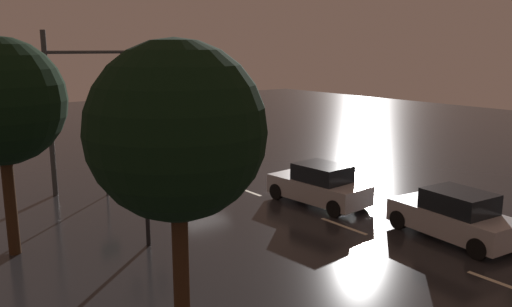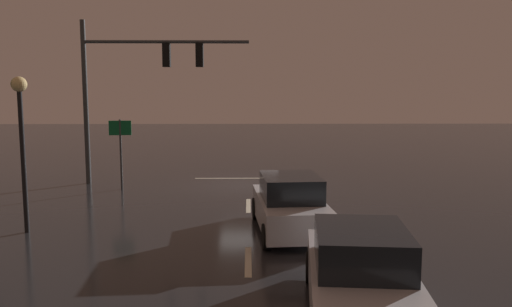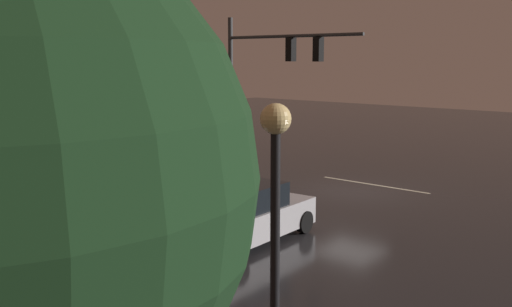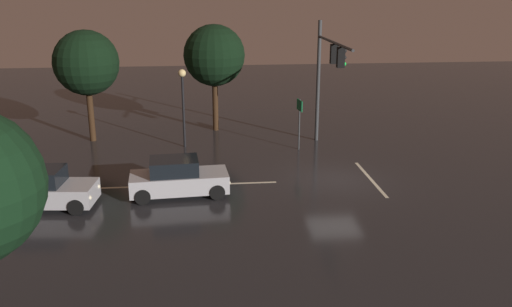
{
  "view_description": "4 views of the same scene",
  "coord_description": "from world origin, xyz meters",
  "px_view_note": "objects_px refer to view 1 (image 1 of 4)",
  "views": [
    {
      "loc": [
        13.39,
        22.31,
        6.38
      ],
      "look_at": [
        0.9,
        5.93,
        2.15
      ],
      "focal_mm": 36.38,
      "sensor_mm": 36.0,
      "label": 1
    },
    {
      "loc": [
        -0.02,
        22.07,
        4.15
      ],
      "look_at": [
        -0.25,
        5.76,
        2.1
      ],
      "focal_mm": 36.14,
      "sensor_mm": 36.0,
      "label": 2
    },
    {
      "loc": [
        -12.33,
        19.92,
        5.27
      ],
      "look_at": [
        0.87,
        4.79,
        2.03
      ],
      "focal_mm": 41.83,
      "sensor_mm": 36.0,
      "label": 3
    },
    {
      "loc": [
        -24.15,
        6.28,
        8.97
      ],
      "look_at": [
        -0.44,
        3.91,
        1.6
      ],
      "focal_mm": 38.18,
      "sensor_mm": 36.0,
      "label": 4
    }
  ],
  "objects_px": {
    "street_lamp_right_kerb": "(145,150)",
    "tree_right_near": "(0,102)",
    "car_distant": "(454,216)",
    "traffic_signal_assembly": "(98,84)",
    "route_sign": "(105,148)",
    "car_approaching": "(319,185)",
    "tree_right_far": "(177,132)"
  },
  "relations": [
    {
      "from": "street_lamp_right_kerb",
      "to": "tree_right_near",
      "type": "height_order",
      "value": "tree_right_near"
    },
    {
      "from": "car_distant",
      "to": "tree_right_near",
      "type": "xyz_separation_m",
      "value": [
        12.15,
        -7.63,
        3.99
      ]
    },
    {
      "from": "traffic_signal_assembly",
      "to": "route_sign",
      "type": "xyz_separation_m",
      "value": [
        0.41,
        1.41,
        -2.68
      ]
    },
    {
      "from": "traffic_signal_assembly",
      "to": "tree_right_near",
      "type": "bearing_deg",
      "value": 48.87
    },
    {
      "from": "car_distant",
      "to": "route_sign",
      "type": "xyz_separation_m",
      "value": [
        7.31,
        -12.22,
        1.3
      ]
    },
    {
      "from": "tree_right_near",
      "to": "car_distant",
      "type": "bearing_deg",
      "value": 147.87
    },
    {
      "from": "traffic_signal_assembly",
      "to": "car_distant",
      "type": "xyz_separation_m",
      "value": [
        -6.9,
        13.63,
        -3.98
      ]
    },
    {
      "from": "car_approaching",
      "to": "tree_right_near",
      "type": "xyz_separation_m",
      "value": [
        11.32,
        -1.99,
        3.99
      ]
    },
    {
      "from": "car_distant",
      "to": "street_lamp_right_kerb",
      "type": "xyz_separation_m",
      "value": [
        8.48,
        -5.72,
        2.4
      ]
    },
    {
      "from": "traffic_signal_assembly",
      "to": "tree_right_near",
      "type": "height_order",
      "value": "traffic_signal_assembly"
    },
    {
      "from": "tree_right_far",
      "to": "route_sign",
      "type": "bearing_deg",
      "value": -104.06
    },
    {
      "from": "street_lamp_right_kerb",
      "to": "traffic_signal_assembly",
      "type": "bearing_deg",
      "value": -101.28
    },
    {
      "from": "route_sign",
      "to": "tree_right_near",
      "type": "height_order",
      "value": "tree_right_near"
    },
    {
      "from": "route_sign",
      "to": "car_approaching",
      "type": "bearing_deg",
      "value": 134.56
    },
    {
      "from": "car_approaching",
      "to": "tree_right_far",
      "type": "bearing_deg",
      "value": 29.9
    },
    {
      "from": "traffic_signal_assembly",
      "to": "tree_right_far",
      "type": "xyz_separation_m",
      "value": [
        3.42,
        13.46,
        -0.11
      ]
    },
    {
      "from": "traffic_signal_assembly",
      "to": "tree_right_near",
      "type": "xyz_separation_m",
      "value": [
        5.24,
        6.0,
        0.0
      ]
    },
    {
      "from": "street_lamp_right_kerb",
      "to": "tree_right_far",
      "type": "height_order",
      "value": "tree_right_far"
    },
    {
      "from": "tree_right_near",
      "to": "car_approaching",
      "type": "bearing_deg",
      "value": 170.02
    },
    {
      "from": "traffic_signal_assembly",
      "to": "tree_right_near",
      "type": "relative_size",
      "value": 1.08
    },
    {
      "from": "route_sign",
      "to": "tree_right_far",
      "type": "xyz_separation_m",
      "value": [
        3.02,
        12.05,
        2.57
      ]
    },
    {
      "from": "traffic_signal_assembly",
      "to": "street_lamp_right_kerb",
      "type": "xyz_separation_m",
      "value": [
        1.58,
        7.91,
        -1.58
      ]
    },
    {
      "from": "car_approaching",
      "to": "tree_right_near",
      "type": "relative_size",
      "value": 0.66
    },
    {
      "from": "tree_right_near",
      "to": "tree_right_far",
      "type": "relative_size",
      "value": 1.02
    },
    {
      "from": "street_lamp_right_kerb",
      "to": "route_sign",
      "type": "relative_size",
      "value": 1.55
    },
    {
      "from": "car_approaching",
      "to": "traffic_signal_assembly",
      "type": "bearing_deg",
      "value": -52.76
    },
    {
      "from": "car_distant",
      "to": "route_sign",
      "type": "bearing_deg",
      "value": -59.11
    },
    {
      "from": "car_distant",
      "to": "street_lamp_right_kerb",
      "type": "height_order",
      "value": "street_lamp_right_kerb"
    },
    {
      "from": "street_lamp_right_kerb",
      "to": "route_sign",
      "type": "bearing_deg",
      "value": -100.22
    },
    {
      "from": "car_distant",
      "to": "route_sign",
      "type": "relative_size",
      "value": 1.54
    },
    {
      "from": "route_sign",
      "to": "tree_right_far",
      "type": "height_order",
      "value": "tree_right_far"
    },
    {
      "from": "car_approaching",
      "to": "route_sign",
      "type": "height_order",
      "value": "route_sign"
    }
  ]
}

